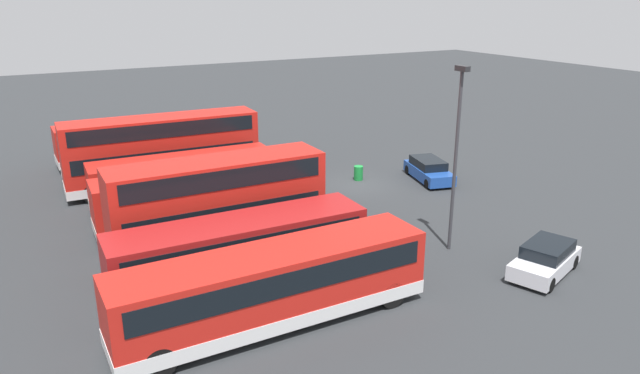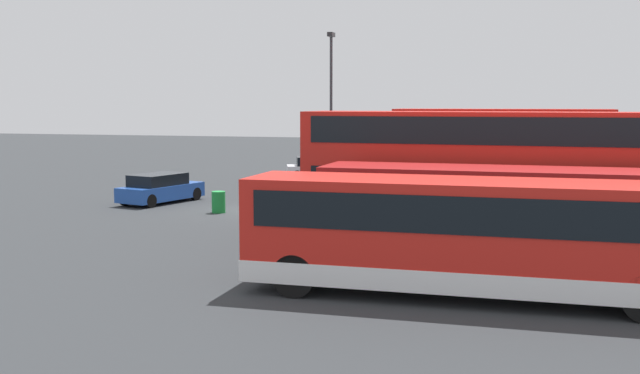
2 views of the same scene
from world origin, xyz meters
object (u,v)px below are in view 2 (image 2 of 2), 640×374
Objects in this scene: bus_single_deck_near_end at (515,160)px; car_hatchback_silver at (160,189)px; bus_single_deck_seventh at (492,213)px; bus_double_decker_third at (501,153)px; bus_double_decker_sixth at (478,174)px; car_small_green at (318,168)px; bus_single_deck_fourth at (497,178)px; waste_bin_yellow at (219,202)px; bus_single_deck_fifth at (483,186)px; bus_single_deck_second at (512,165)px; lamp_post_tall at (331,98)px; bus_single_deck_far_end at (465,234)px.

bus_single_deck_near_end reaches higher than car_hatchback_silver.
car_hatchback_silver is (-10.41, -16.30, -0.92)m from bus_single_deck_seventh.
bus_double_decker_third is 16.46m from car_hatchback_silver.
bus_double_decker_sixth reaches higher than car_small_green.
bus_single_deck_fourth is 17.51m from car_small_green.
bus_double_decker_third reaches higher than bus_single_deck_fourth.
waste_bin_yellow is (6.26, -11.83, -1.97)m from bus_double_decker_third.
bus_single_deck_second is at bearing 175.82° from bus_single_deck_fifth.
bus_double_decker_sixth is 2.72× the size of car_small_green.
car_hatchback_silver is 13.88m from car_small_green.
bus_double_decker_sixth is 1.18× the size of bus_single_deck_seventh.
bus_single_deck_fourth is at bearing -3.09° from bus_single_deck_second.
bus_single_deck_seventh is (21.63, -0.06, -0.00)m from bus_single_deck_near_end.
bus_single_deck_second is at bearing 129.36° from waste_bin_yellow.
bus_single_deck_second is 10.86m from lamp_post_tall.
car_hatchback_silver is 11.85m from lamp_post_tall.
bus_double_decker_sixth is (4.05, 0.12, 0.83)m from bus_single_deck_fifth.
bus_single_deck_fourth and bus_single_deck_far_end have the same top height.
bus_double_decker_sixth is 12.70× the size of waste_bin_yellow.
bus_single_deck_near_end is at bearing 137.64° from waste_bin_yellow.
bus_double_decker_third is 1.00× the size of bus_single_deck_seventh.
bus_single_deck_fourth and bus_single_deck_seventh have the same top height.
bus_single_deck_near_end is 2.72× the size of car_small_green.
bus_single_deck_near_end is 18.32m from waste_bin_yellow.
bus_single_deck_fourth is at bearing 102.13° from waste_bin_yellow.
bus_single_deck_fifth is 2.23× the size of car_hatchback_silver.
bus_double_decker_sixth is 12.70m from waste_bin_yellow.
bus_single_deck_far_end reaches higher than car_small_green.
waste_bin_yellow is at bearing -62.11° from bus_double_decker_third.
bus_single_deck_fifth is at bearing 34.89° from car_small_green.
bus_single_deck_fourth is at bearing 0.50° from bus_double_decker_third.
bus_double_decker_third is 1.16× the size of lamp_post_tall.
bus_double_decker_third is 0.97× the size of bus_single_deck_fifth.
lamp_post_tall is (-9.16, 6.11, 4.39)m from car_hatchback_silver.
bus_single_deck_fifth is at bearing 86.32° from waste_bin_yellow.
bus_double_decker_third is at bearing 117.89° from waste_bin_yellow.
bus_single_deck_seventh is at bearing 11.19° from bus_double_decker_sixth.
bus_single_deck_near_end is at bearing 101.39° from lamp_post_tall.
car_small_green is at bearing -137.90° from bus_single_deck_fourth.
waste_bin_yellow is at bearing -42.36° from bus_single_deck_near_end.
bus_single_deck_second is 10.83m from bus_single_deck_fifth.
bus_single_deck_fifth is (14.25, -0.84, -0.00)m from bus_single_deck_near_end.
bus_single_deck_fifth is at bearing 37.67° from lamp_post_tall.
bus_single_deck_far_end is (7.19, 0.21, -0.83)m from bus_double_decker_sixth.
car_small_green is 6.30m from lamp_post_tall.
lamp_post_tall is at bearing -142.33° from bus_single_deck_fifth.
bus_single_deck_second is at bearing 176.91° from bus_single_deck_fourth.
waste_bin_yellow is (13.51, -12.32, -1.15)m from bus_single_deck_near_end.
bus_single_deck_near_end is 3.45m from bus_single_deck_second.
bus_single_deck_near_end is 1.10× the size of bus_single_deck_second.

